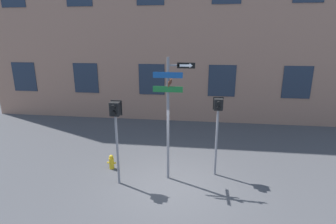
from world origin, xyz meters
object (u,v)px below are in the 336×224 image
street_sign_pole (170,108)px  pedestrian_signal_right (218,116)px  fire_hydrant (112,162)px  pedestrian_signal_left (116,120)px

street_sign_pole → pedestrian_signal_right: bearing=16.5°
pedestrian_signal_right → fire_hydrant: pedestrian_signal_right is taller
pedestrian_signal_right → fire_hydrant: size_ratio=5.11×
street_sign_pole → pedestrian_signal_left: 1.79m
street_sign_pole → fire_hydrant: (-2.26, 0.41, -2.30)m
pedestrian_signal_left → pedestrian_signal_right: pedestrian_signal_left is taller
pedestrian_signal_left → pedestrian_signal_right: 3.41m
street_sign_pole → pedestrian_signal_left: street_sign_pole is taller
pedestrian_signal_right → pedestrian_signal_left: bearing=-162.5°
pedestrian_signal_right → street_sign_pole: bearing=-163.5°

